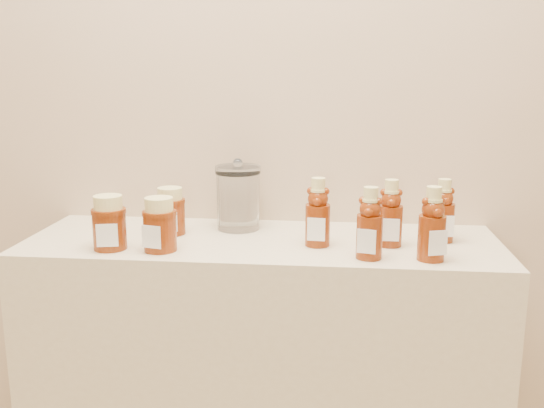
# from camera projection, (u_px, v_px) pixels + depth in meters

# --- Properties ---
(wall_back) EXTENTS (3.50, 0.02, 2.70)m
(wall_back) POSITION_uv_depth(u_px,v_px,m) (270.00, 59.00, 1.64)
(wall_back) COLOR tan
(wall_back) RESTS_ON ground
(display_table) EXTENTS (1.20, 0.40, 0.90)m
(display_table) POSITION_uv_depth(u_px,v_px,m) (263.00, 399.00, 1.64)
(display_table) COLOR #C6B691
(display_table) RESTS_ON ground
(bear_bottle_back_left) EXTENTS (0.07, 0.07, 0.19)m
(bear_bottle_back_left) POSITION_uv_depth(u_px,v_px,m) (318.00, 208.00, 1.47)
(bear_bottle_back_left) COLOR #5B1C07
(bear_bottle_back_left) RESTS_ON display_table
(bear_bottle_back_mid) EXTENTS (0.07, 0.07, 0.19)m
(bear_bottle_back_mid) POSITION_uv_depth(u_px,v_px,m) (391.00, 209.00, 1.47)
(bear_bottle_back_mid) COLOR #5B1C07
(bear_bottle_back_mid) RESTS_ON display_table
(bear_bottle_back_right) EXTENTS (0.07, 0.07, 0.18)m
(bear_bottle_back_right) POSITION_uv_depth(u_px,v_px,m) (443.00, 206.00, 1.51)
(bear_bottle_back_right) COLOR #5B1C07
(bear_bottle_back_right) RESTS_ON display_table
(bear_bottle_front_left) EXTENTS (0.08, 0.08, 0.19)m
(bear_bottle_front_left) POSITION_uv_depth(u_px,v_px,m) (370.00, 218.00, 1.37)
(bear_bottle_front_left) COLOR #5B1C07
(bear_bottle_front_left) RESTS_ON display_table
(bear_bottle_front_right) EXTENTS (0.08, 0.08, 0.19)m
(bear_bottle_front_right) POSITION_uv_depth(u_px,v_px,m) (432.00, 219.00, 1.36)
(bear_bottle_front_right) COLOR #5B1C07
(bear_bottle_front_right) RESTS_ON display_table
(honey_jar_left) EXTENTS (0.10, 0.10, 0.13)m
(honey_jar_left) POSITION_uv_depth(u_px,v_px,m) (109.00, 222.00, 1.45)
(honey_jar_left) COLOR #5B1C07
(honey_jar_left) RESTS_ON display_table
(honey_jar_back) EXTENTS (0.09, 0.09, 0.12)m
(honey_jar_back) POSITION_uv_depth(u_px,v_px,m) (171.00, 211.00, 1.58)
(honey_jar_back) COLOR #5B1C07
(honey_jar_back) RESTS_ON display_table
(honey_jar_front) EXTENTS (0.10, 0.10, 0.13)m
(honey_jar_front) POSITION_uv_depth(u_px,v_px,m) (160.00, 224.00, 1.43)
(honey_jar_front) COLOR #5B1C07
(honey_jar_front) RESTS_ON display_table
(glass_canister) EXTENTS (0.15, 0.15, 0.19)m
(glass_canister) POSITION_uv_depth(u_px,v_px,m) (238.00, 195.00, 1.62)
(glass_canister) COLOR white
(glass_canister) RESTS_ON display_table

